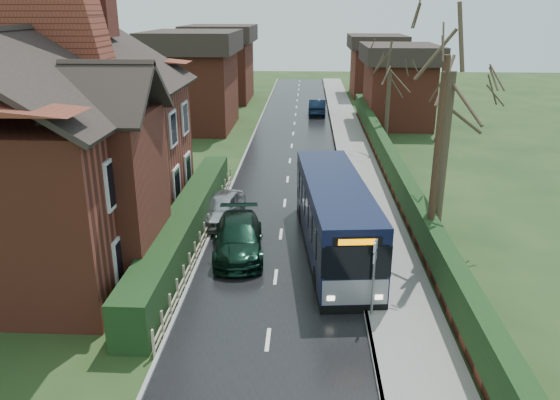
# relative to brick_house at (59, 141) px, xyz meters

# --- Properties ---
(ground) EXTENTS (140.00, 140.00, 0.00)m
(ground) POSITION_rel_brick_house_xyz_m (8.73, -4.78, -4.38)
(ground) COLOR #364A1F
(ground) RESTS_ON ground
(road) EXTENTS (6.00, 100.00, 0.02)m
(road) POSITION_rel_brick_house_xyz_m (8.73, 5.22, -4.37)
(road) COLOR black
(road) RESTS_ON ground
(pavement) EXTENTS (2.50, 100.00, 0.14)m
(pavement) POSITION_rel_brick_house_xyz_m (12.98, 5.22, -4.31)
(pavement) COLOR slate
(pavement) RESTS_ON ground
(kerb_right) EXTENTS (0.12, 100.00, 0.14)m
(kerb_right) POSITION_rel_brick_house_xyz_m (11.78, 5.22, -4.31)
(kerb_right) COLOR gray
(kerb_right) RESTS_ON ground
(kerb_left) EXTENTS (0.12, 100.00, 0.10)m
(kerb_left) POSITION_rel_brick_house_xyz_m (5.68, 5.22, -4.33)
(kerb_left) COLOR gray
(kerb_left) RESTS_ON ground
(front_hedge) EXTENTS (1.20, 16.00, 1.60)m
(front_hedge) POSITION_rel_brick_house_xyz_m (4.83, 0.22, -3.58)
(front_hedge) COLOR black
(front_hedge) RESTS_ON ground
(picket_fence) EXTENTS (0.10, 16.00, 0.90)m
(picket_fence) POSITION_rel_brick_house_xyz_m (5.58, 0.22, -3.93)
(picket_fence) COLOR tan
(picket_fence) RESTS_ON ground
(right_wall_hedge) EXTENTS (0.60, 50.00, 1.80)m
(right_wall_hedge) POSITION_rel_brick_house_xyz_m (14.53, 5.22, -3.36)
(right_wall_hedge) COLOR brown
(right_wall_hedge) RESTS_ON ground
(brick_house) EXTENTS (9.30, 14.60, 10.30)m
(brick_house) POSITION_rel_brick_house_xyz_m (0.00, 0.00, 0.00)
(brick_house) COLOR brown
(brick_house) RESTS_ON ground
(bus) EXTENTS (3.16, 9.90, 2.96)m
(bus) POSITION_rel_brick_house_xyz_m (10.94, -0.40, -2.91)
(bus) COLOR black
(bus) RESTS_ON ground
(car_silver) EXTENTS (2.13, 4.08, 1.32)m
(car_silver) POSITION_rel_brick_house_xyz_m (5.93, 2.63, -3.71)
(car_silver) COLOR #B5B4B9
(car_silver) RESTS_ON ground
(car_green) EXTENTS (2.41, 4.90, 1.37)m
(car_green) POSITION_rel_brick_house_xyz_m (7.13, -0.78, -3.69)
(car_green) COLOR black
(car_green) RESTS_ON ground
(car_distant) EXTENTS (1.65, 4.36, 1.42)m
(car_distant) POSITION_rel_brick_house_xyz_m (10.73, 29.45, -3.67)
(car_distant) COLOR black
(car_distant) RESTS_ON ground
(bus_stop_sign) EXTENTS (0.17, 0.40, 2.70)m
(bus_stop_sign) POSITION_rel_brick_house_xyz_m (11.93, -5.37, -2.60)
(bus_stop_sign) COLOR slate
(bus_stop_sign) RESTS_ON ground
(telegraph_pole) EXTENTS (0.43, 0.97, 7.82)m
(telegraph_pole) POSITION_rel_brick_house_xyz_m (14.53, -1.18, -0.42)
(telegraph_pole) COLOR #332316
(telegraph_pole) RESTS_ON ground
(tree_right_near) EXTENTS (4.67, 4.67, 10.08)m
(tree_right_near) POSITION_rel_brick_house_xyz_m (15.29, 0.84, 3.16)
(tree_right_near) COLOR #3E3225
(tree_right_near) RESTS_ON ground
(tree_right_far) EXTENTS (3.96, 3.96, 7.65)m
(tree_right_far) POSITION_rel_brick_house_xyz_m (15.31, 17.10, 1.34)
(tree_right_far) COLOR #352B1F
(tree_right_far) RESTS_ON ground
(tree_house_side) EXTENTS (4.15, 4.15, 9.43)m
(tree_house_side) POSITION_rel_brick_house_xyz_m (-1.27, 9.38, 2.67)
(tree_house_side) COLOR #3A2A22
(tree_house_side) RESTS_ON ground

